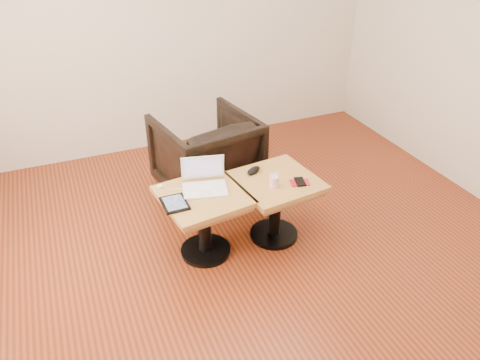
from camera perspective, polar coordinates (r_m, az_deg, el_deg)
name	(u,v)px	position (r m, az deg, el deg)	size (l,w,h in m)	color
room_shell	(264,95)	(2.91, 2.90, 10.27)	(4.52, 4.52, 2.71)	#4B2210
side_table_left	(204,209)	(3.48, -4.44, -3.57)	(0.67, 0.67, 0.54)	black
side_table_right	(276,194)	(3.65, 4.35, -1.72)	(0.66, 0.66, 0.54)	black
laptop	(204,182)	(3.45, -4.39, -0.28)	(0.37, 0.34, 0.23)	white
tablet	(175,203)	(3.31, -7.97, -2.84)	(0.17, 0.22, 0.02)	black
charging_adapter	(160,187)	(3.51, -9.75, -0.82)	(0.04, 0.04, 0.02)	white
glasses_case	(254,170)	(3.64, 1.66, 1.19)	(0.14, 0.06, 0.05)	black
striped_cup	(274,182)	(3.46, 4.15, -0.21)	(0.07, 0.07, 0.09)	pink
earbuds_tangle	(276,174)	(3.63, 4.40, 0.68)	(0.08, 0.06, 0.02)	white
phone_on_sleeve	(300,182)	(3.55, 7.31, -0.26)	(0.16, 0.14, 0.02)	#A8142A
armchair	(206,155)	(4.27, -4.15, 3.08)	(0.80, 0.83, 0.75)	black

